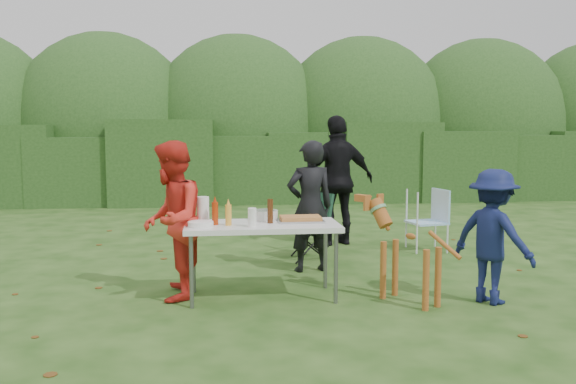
{
  "coord_description": "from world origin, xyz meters",
  "views": [
    {
      "loc": [
        -0.53,
        -5.75,
        1.67
      ],
      "look_at": [
        0.21,
        0.57,
        1.0
      ],
      "focal_mm": 38.0,
      "sensor_mm": 36.0,
      "label": 1
    }
  ],
  "objects": [
    {
      "name": "food_tray",
      "position": [
        0.3,
        0.2,
        0.75
      ],
      "size": [
        0.45,
        0.3,
        0.02
      ],
      "primitive_type": "cube",
      "color": "#B7B7BA",
      "rests_on": "folding_table"
    },
    {
      "name": "person_red_jacket",
      "position": [
        -0.97,
        0.21,
        0.78
      ],
      "size": [
        0.64,
        0.79,
        1.55
      ],
      "primitive_type": "imported",
      "rotation": [
        0.0,
        0.0,
        -1.64
      ],
      "color": "red",
      "rests_on": "ground"
    },
    {
      "name": "person_cook",
      "position": [
        0.54,
        1.19,
        0.76
      ],
      "size": [
        0.61,
        0.45,
        1.53
      ],
      "primitive_type": "imported",
      "rotation": [
        0.0,
        0.0,
        3.3
      ],
      "color": "black",
      "rests_on": "ground"
    },
    {
      "name": "pasta_bowl",
      "position": [
        -0.04,
        0.36,
        0.79
      ],
      "size": [
        0.26,
        0.26,
        0.1
      ],
      "primitive_type": "cylinder",
      "color": "silver",
      "rests_on": "folding_table"
    },
    {
      "name": "camping_chair",
      "position": [
        0.63,
        1.92,
        0.42
      ],
      "size": [
        0.73,
        0.73,
        0.84
      ],
      "primitive_type": null,
      "rotation": [
        0.0,
        0.0,
        3.74
      ],
      "color": "#193E2B",
      "rests_on": "ground"
    },
    {
      "name": "ground",
      "position": [
        0.0,
        0.0,
        0.0
      ],
      "size": [
        80.0,
        80.0,
        0.0
      ],
      "primitive_type": "plane",
      "color": "#1E4211"
    },
    {
      "name": "person_black_puffy",
      "position": [
        1.2,
        2.79,
        0.93
      ],
      "size": [
        1.16,
        0.69,
        1.85
      ],
      "primitive_type": "imported",
      "rotation": [
        0.0,
        0.0,
        3.37
      ],
      "color": "black",
      "rests_on": "ground"
    },
    {
      "name": "mustard_bottle",
      "position": [
        -0.42,
        0.05,
        0.84
      ],
      "size": [
        0.06,
        0.06,
        0.2
      ],
      "primitive_type": "cylinder",
      "color": "gold",
      "rests_on": "folding_table"
    },
    {
      "name": "ketchup_bottle",
      "position": [
        -0.55,
        0.1,
        0.85
      ],
      "size": [
        0.06,
        0.06,
        0.22
      ],
      "primitive_type": "cylinder",
      "color": "#A42C0A",
      "rests_on": "folding_table"
    },
    {
      "name": "folding_table",
      "position": [
        -0.09,
        0.12,
        0.69
      ],
      "size": [
        1.5,
        0.7,
        0.74
      ],
      "color": "silver",
      "rests_on": "ground"
    },
    {
      "name": "paper_towel_roll",
      "position": [
        -0.67,
        0.23,
        0.87
      ],
      "size": [
        0.12,
        0.12,
        0.26
      ],
      "primitive_type": "cylinder",
      "color": "white",
      "rests_on": "folding_table"
    },
    {
      "name": "shrub_backdrop",
      "position": [
        0.0,
        9.6,
        1.6
      ],
      "size": [
        20.0,
        2.6,
        3.2
      ],
      "primitive_type": "ellipsoid",
      "color": "#3D6628",
      "rests_on": "ground"
    },
    {
      "name": "child",
      "position": [
        2.08,
        -0.3,
        0.64
      ],
      "size": [
        0.86,
        0.96,
        1.28
      ],
      "primitive_type": "imported",
      "rotation": [
        0.0,
        0.0,
        2.16
      ],
      "color": "#111948",
      "rests_on": "ground"
    },
    {
      "name": "cup_stack",
      "position": [
        -0.2,
        -0.06,
        0.83
      ],
      "size": [
        0.08,
        0.08,
        0.18
      ],
      "primitive_type": "cylinder",
      "color": "white",
      "rests_on": "folding_table"
    },
    {
      "name": "dog",
      "position": [
        1.3,
        -0.21,
        0.49
      ],
      "size": [
        0.91,
        1.09,
        0.98
      ],
      "primitive_type": null,
      "rotation": [
        0.0,
        0.0,
        2.15
      ],
      "color": "#A05722",
      "rests_on": "ground"
    },
    {
      "name": "beer_bottle",
      "position": [
        -0.01,
        0.15,
        0.86
      ],
      "size": [
        0.06,
        0.06,
        0.24
      ],
      "primitive_type": "cylinder",
      "color": "#47230F",
      "rests_on": "folding_table"
    },
    {
      "name": "hedge_row",
      "position": [
        0.0,
        8.0,
        0.85
      ],
      "size": [
        22.0,
        1.4,
        1.7
      ],
      "primitive_type": "cube",
      "color": "#23471C",
      "rests_on": "ground"
    },
    {
      "name": "lawn_chair",
      "position": [
        2.32,
        2.21,
        0.42
      ],
      "size": [
        0.58,
        0.58,
        0.85
      ],
      "primitive_type": null,
      "rotation": [
        0.0,
        0.0,
        3.33
      ],
      "color": "#47A2E5",
      "rests_on": "ground"
    },
    {
      "name": "focaccia_bread",
      "position": [
        0.3,
        0.2,
        0.78
      ],
      "size": [
        0.4,
        0.26,
        0.04
      ],
      "primitive_type": "cube",
      "color": "#B87539",
      "rests_on": "food_tray"
    },
    {
      "name": "plate_stack",
      "position": [
        -0.69,
        0.01,
        0.77
      ],
      "size": [
        0.24,
        0.24,
        0.05
      ],
      "primitive_type": "cylinder",
      "color": "white",
      "rests_on": "folding_table"
    }
  ]
}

